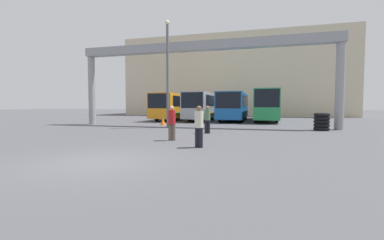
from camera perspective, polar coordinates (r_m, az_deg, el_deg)
The scene contains 13 objects.
ground_plane at distance 8.42m, azimuth -20.46°, elevation -8.76°, with size 200.00×200.00×0.00m, color #47474C.
building_backdrop at distance 47.46m, azimuth 9.40°, elevation 9.17°, with size 37.05×12.00×13.30m.
overhead_gantry at distance 21.13m, azimuth 1.79°, elevation 13.63°, with size 20.84×0.80×6.81m.
bus_slot_0 at distance 30.92m, azimuth -3.86°, elevation 3.31°, with size 2.59×10.14×3.04m.
bus_slot_1 at distance 31.09m, azimuth 2.98°, elevation 3.38°, with size 2.43×12.46×3.11m.
bus_slot_2 at distance 29.82m, azimuth 9.31°, elevation 3.31°, with size 2.61×11.02×3.08m.
bus_slot_3 at distance 30.05m, azimuth 16.07°, elevation 3.48°, with size 2.43×11.79×3.32m.
pedestrian_mid_left at distance 10.47m, azimuth 1.55°, elevation -1.20°, with size 0.36×0.36×1.71m.
pedestrian_near_center at distance 15.80m, azimuth 3.44°, elevation 0.27°, with size 0.35×0.35×1.70m.
pedestrian_near_right at distance 12.61m, azimuth -4.49°, elevation -0.48°, with size 0.35×0.35×1.70m.
traffic_cone at distance 22.58m, azimuth -6.47°, elevation -0.31°, with size 0.48×0.48×0.66m.
tire_stack at distance 19.78m, azimuth 26.86°, elevation -0.35°, with size 1.04×1.04×1.20m.
lamp_post at distance 20.14m, azimuth -5.45°, elevation 11.04°, with size 0.36×0.36×8.19m.
Camera 1 is at (4.83, -6.68, 1.72)m, focal length 24.00 mm.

